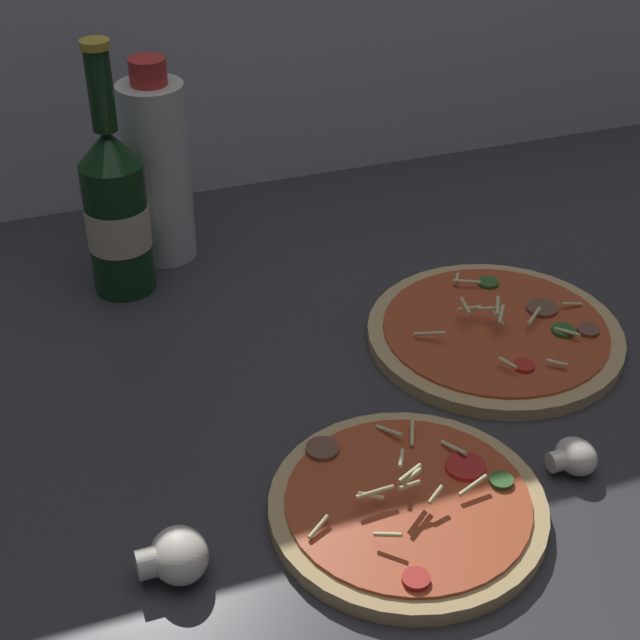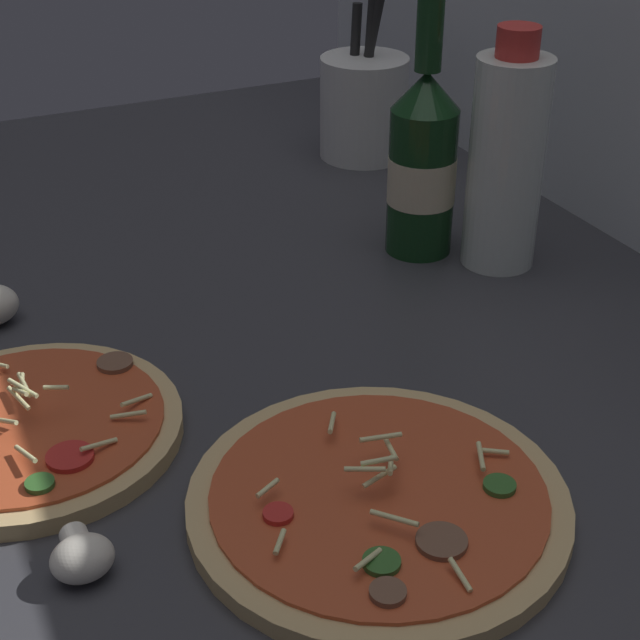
{
  "view_description": "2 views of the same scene",
  "coord_description": "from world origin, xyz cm",
  "px_view_note": "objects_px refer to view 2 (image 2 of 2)",
  "views": [
    {
      "loc": [
        -30.9,
        -69.11,
        60.39
      ],
      "look_at": [
        -4.6,
        5.57,
        6.77
      ],
      "focal_mm": 55.0,
      "sensor_mm": 36.0,
      "label": 1
    },
    {
      "loc": [
        57.36,
        -23.18,
        47.29
      ],
      "look_at": [
        -3.69,
        5.76,
        7.72
      ],
      "focal_mm": 55.0,
      "sensor_mm": 36.0,
      "label": 2
    }
  ],
  "objects_px": {
    "oil_bottle": "(506,160)",
    "utensil_crock": "(364,105)",
    "pizza_near": "(31,429)",
    "pizza_far": "(379,502)",
    "beer_bottle": "(423,160)",
    "mushroom_right": "(82,556)"
  },
  "relations": [
    {
      "from": "oil_bottle",
      "to": "utensil_crock",
      "type": "height_order",
      "value": "oil_bottle"
    },
    {
      "from": "beer_bottle",
      "to": "mushroom_right",
      "type": "xyz_separation_m",
      "value": [
        0.31,
        -0.42,
        -0.08
      ]
    },
    {
      "from": "pizza_far",
      "to": "utensil_crock",
      "type": "xyz_separation_m",
      "value": [
        -0.6,
        0.3,
        0.06
      ]
    },
    {
      "from": "utensil_crock",
      "to": "pizza_far",
      "type": "bearing_deg",
      "value": -26.61
    },
    {
      "from": "pizza_far",
      "to": "beer_bottle",
      "type": "bearing_deg",
      "value": 145.97
    },
    {
      "from": "pizza_near",
      "to": "mushroom_right",
      "type": "bearing_deg",
      "value": 0.64
    },
    {
      "from": "pizza_near",
      "to": "utensil_crock",
      "type": "bearing_deg",
      "value": 130.07
    },
    {
      "from": "pizza_far",
      "to": "oil_bottle",
      "type": "bearing_deg",
      "value": 134.41
    },
    {
      "from": "pizza_far",
      "to": "oil_bottle",
      "type": "xyz_separation_m",
      "value": [
        -0.28,
        0.29,
        0.1
      ]
    },
    {
      "from": "pizza_far",
      "to": "pizza_near",
      "type": "bearing_deg",
      "value": -133.05
    },
    {
      "from": "beer_bottle",
      "to": "oil_bottle",
      "type": "height_order",
      "value": "beer_bottle"
    },
    {
      "from": "pizza_near",
      "to": "oil_bottle",
      "type": "distance_m",
      "value": 0.5
    },
    {
      "from": "pizza_far",
      "to": "beer_bottle",
      "type": "xyz_separation_m",
      "value": [
        -0.34,
        0.23,
        0.09
      ]
    },
    {
      "from": "beer_bottle",
      "to": "utensil_crock",
      "type": "bearing_deg",
      "value": 164.47
    },
    {
      "from": "mushroom_right",
      "to": "utensil_crock",
      "type": "relative_size",
      "value": 0.21
    },
    {
      "from": "mushroom_right",
      "to": "beer_bottle",
      "type": "bearing_deg",
      "value": 126.22
    },
    {
      "from": "oil_bottle",
      "to": "utensil_crock",
      "type": "xyz_separation_m",
      "value": [
        -0.32,
        0.02,
        -0.04
      ]
    },
    {
      "from": "pizza_near",
      "to": "oil_bottle",
      "type": "xyz_separation_m",
      "value": [
        -0.1,
        0.48,
        0.1
      ]
    },
    {
      "from": "beer_bottle",
      "to": "oil_bottle",
      "type": "distance_m",
      "value": 0.08
    },
    {
      "from": "mushroom_right",
      "to": "pizza_near",
      "type": "bearing_deg",
      "value": -179.36
    },
    {
      "from": "pizza_far",
      "to": "beer_bottle",
      "type": "relative_size",
      "value": 0.94
    },
    {
      "from": "oil_bottle",
      "to": "utensil_crock",
      "type": "relative_size",
      "value": 1.14
    }
  ]
}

